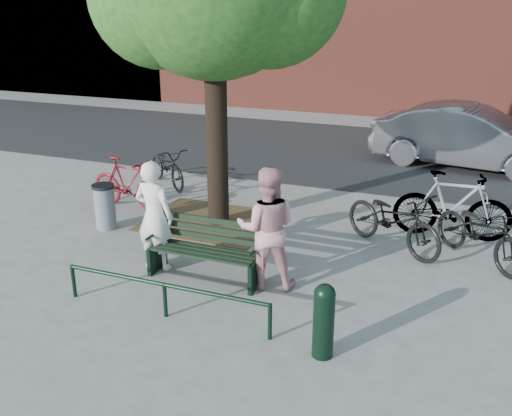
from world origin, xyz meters
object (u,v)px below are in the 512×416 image
at_px(litter_bin, 105,206).
at_px(bicycle_c, 393,220).
at_px(person_right, 267,228).
at_px(parked_car, 470,137).
at_px(park_bench, 207,248).
at_px(person_left, 154,216).
at_px(bollard, 324,318).

bearing_deg(litter_bin, bicycle_c, 11.12).
relative_size(person_right, parked_car, 0.39).
relative_size(park_bench, person_left, 0.99).
relative_size(bicycle_c, parked_car, 0.42).
bearing_deg(park_bench, person_right, 4.28).
distance_m(person_left, bicycle_c, 4.00).
height_order(bollard, parked_car, parked_car).
xyz_separation_m(park_bench, bollard, (2.21, -1.38, 0.03)).
bearing_deg(parked_car, bollard, -177.95).
xyz_separation_m(park_bench, bicycle_c, (2.48, 2.12, 0.05)).
bearing_deg(park_bench, bollard, -31.96).
distance_m(bollard, parked_car, 9.46).
height_order(person_left, person_right, person_right).
height_order(person_right, bollard, person_right).
distance_m(park_bench, bollard, 2.61).
relative_size(bollard, litter_bin, 1.12).
xyz_separation_m(litter_bin, bicycle_c, (5.14, 1.01, 0.10)).
bearing_deg(bicycle_c, person_left, 154.72).
bearing_deg(litter_bin, person_left, -32.13).
bearing_deg(parked_car, person_left, 161.00).
xyz_separation_m(person_right, bicycle_c, (1.53, 2.05, -0.39)).
bearing_deg(bicycle_c, litter_bin, 133.84).
bearing_deg(bollard, bicycle_c, 85.59).
bearing_deg(person_left, bollard, 158.82).
bearing_deg(person_right, person_left, -16.18).
bearing_deg(person_left, litter_bin, -29.26).
height_order(person_right, parked_car, person_right).
xyz_separation_m(person_left, bicycle_c, (3.38, 2.11, -0.35)).
relative_size(bollard, bicycle_c, 0.47).
relative_size(person_left, parked_car, 0.37).
height_order(park_bench, person_left, person_left).
xyz_separation_m(person_left, litter_bin, (-1.76, 1.10, -0.45)).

